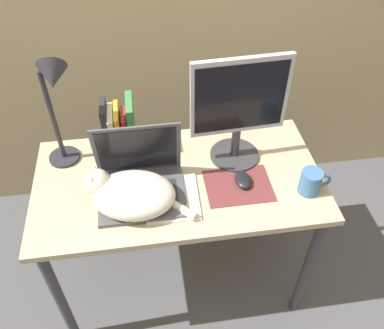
{
  "coord_description": "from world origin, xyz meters",
  "views": [
    {
      "loc": [
        -0.11,
        -0.85,
        1.96
      ],
      "look_at": [
        0.05,
        0.28,
        0.86
      ],
      "focal_mm": 38.0,
      "sensor_mm": 36.0,
      "label": 1
    }
  ],
  "objects_px": {
    "notepad": "(172,198)",
    "mug": "(311,182)",
    "book_row": "(120,128)",
    "laptop": "(141,181)",
    "desk_lamp": "(55,96)",
    "cat": "(130,193)",
    "computer_mouse": "(243,180)",
    "external_monitor": "(239,108)"
  },
  "relations": [
    {
      "from": "computer_mouse",
      "to": "mug",
      "type": "bearing_deg",
      "value": -17.63
    },
    {
      "from": "notepad",
      "to": "mug",
      "type": "distance_m",
      "value": 0.55
    },
    {
      "from": "cat",
      "to": "computer_mouse",
      "type": "xyz_separation_m",
      "value": [
        0.45,
        0.05,
        -0.05
      ]
    },
    {
      "from": "external_monitor",
      "to": "mug",
      "type": "distance_m",
      "value": 0.4
    },
    {
      "from": "book_row",
      "to": "cat",
      "type": "bearing_deg",
      "value": -85.63
    },
    {
      "from": "laptop",
      "to": "book_row",
      "type": "xyz_separation_m",
      "value": [
        -0.07,
        0.27,
        0.06
      ]
    },
    {
      "from": "external_monitor",
      "to": "book_row",
      "type": "relative_size",
      "value": 1.94
    },
    {
      "from": "desk_lamp",
      "to": "mug",
      "type": "bearing_deg",
      "value": -17.91
    },
    {
      "from": "book_row",
      "to": "laptop",
      "type": "bearing_deg",
      "value": -75.84
    },
    {
      "from": "laptop",
      "to": "cat",
      "type": "xyz_separation_m",
      "value": [
        -0.04,
        -0.07,
        0.01
      ]
    },
    {
      "from": "laptop",
      "to": "mug",
      "type": "bearing_deg",
      "value": -8.58
    },
    {
      "from": "laptop",
      "to": "cat",
      "type": "distance_m",
      "value": 0.08
    },
    {
      "from": "laptop",
      "to": "notepad",
      "type": "height_order",
      "value": "laptop"
    },
    {
      "from": "book_row",
      "to": "desk_lamp",
      "type": "relative_size",
      "value": 0.49
    },
    {
      "from": "laptop",
      "to": "computer_mouse",
      "type": "bearing_deg",
      "value": -2.75
    },
    {
      "from": "external_monitor",
      "to": "notepad",
      "type": "relative_size",
      "value": 1.9
    },
    {
      "from": "cat",
      "to": "mug",
      "type": "distance_m",
      "value": 0.7
    },
    {
      "from": "notepad",
      "to": "mug",
      "type": "xyz_separation_m",
      "value": [
        0.54,
        -0.04,
        0.05
      ]
    },
    {
      "from": "external_monitor",
      "to": "book_row",
      "type": "xyz_separation_m",
      "value": [
        -0.48,
        0.13,
        -0.15
      ]
    },
    {
      "from": "laptop",
      "to": "book_row",
      "type": "height_order",
      "value": "laptop"
    },
    {
      "from": "desk_lamp",
      "to": "notepad",
      "type": "relative_size",
      "value": 1.99
    },
    {
      "from": "computer_mouse",
      "to": "book_row",
      "type": "bearing_deg",
      "value": 148.72
    },
    {
      "from": "computer_mouse",
      "to": "cat",
      "type": "bearing_deg",
      "value": -173.59
    },
    {
      "from": "cat",
      "to": "mug",
      "type": "xyz_separation_m",
      "value": [
        0.7,
        -0.03,
        -0.01
      ]
    },
    {
      "from": "laptop",
      "to": "mug",
      "type": "distance_m",
      "value": 0.67
    },
    {
      "from": "mug",
      "to": "cat",
      "type": "bearing_deg",
      "value": 177.6
    },
    {
      "from": "laptop",
      "to": "external_monitor",
      "type": "xyz_separation_m",
      "value": [
        0.41,
        0.14,
        0.2
      ]
    },
    {
      "from": "desk_lamp",
      "to": "notepad",
      "type": "xyz_separation_m",
      "value": [
        0.4,
        -0.27,
        -0.33
      ]
    },
    {
      "from": "book_row",
      "to": "desk_lamp",
      "type": "xyz_separation_m",
      "value": [
        -0.22,
        -0.06,
        0.23
      ]
    },
    {
      "from": "book_row",
      "to": "notepad",
      "type": "bearing_deg",
      "value": -61.06
    },
    {
      "from": "mug",
      "to": "external_monitor",
      "type": "bearing_deg",
      "value": 135.81
    },
    {
      "from": "computer_mouse",
      "to": "external_monitor",
      "type": "bearing_deg",
      "value": 89.33
    },
    {
      "from": "laptop",
      "to": "desk_lamp",
      "type": "distance_m",
      "value": 0.45
    },
    {
      "from": "external_monitor",
      "to": "notepad",
      "type": "xyz_separation_m",
      "value": [
        -0.29,
        -0.2,
        -0.25
      ]
    },
    {
      "from": "desk_lamp",
      "to": "external_monitor",
      "type": "bearing_deg",
      "value": -5.11
    },
    {
      "from": "external_monitor",
      "to": "book_row",
      "type": "bearing_deg",
      "value": 165.2
    },
    {
      "from": "cat",
      "to": "desk_lamp",
      "type": "distance_m",
      "value": 0.46
    },
    {
      "from": "desk_lamp",
      "to": "mug",
      "type": "xyz_separation_m",
      "value": [
        0.94,
        -0.3,
        -0.29
      ]
    },
    {
      "from": "book_row",
      "to": "mug",
      "type": "height_order",
      "value": "book_row"
    },
    {
      "from": "book_row",
      "to": "mug",
      "type": "bearing_deg",
      "value": -26.9
    },
    {
      "from": "cat",
      "to": "computer_mouse",
      "type": "height_order",
      "value": "cat"
    },
    {
      "from": "computer_mouse",
      "to": "book_row",
      "type": "distance_m",
      "value": 0.56
    }
  ]
}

